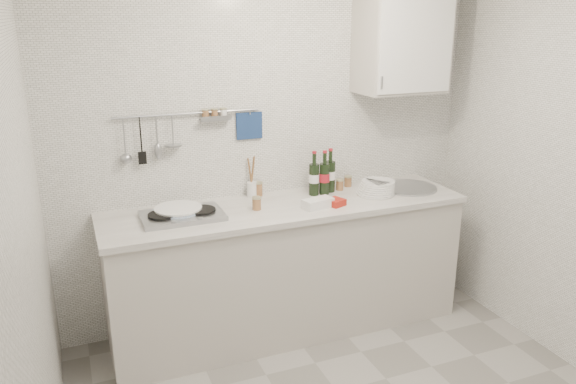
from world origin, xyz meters
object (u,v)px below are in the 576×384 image
object	(u,v)px
plate_stack_sink	(377,188)
wine_bottles	(323,172)
wall_cabinet	(402,41)
utensil_crock	(252,187)
plate_stack_hob	(177,212)

from	to	relation	value
plate_stack_sink	wine_bottles	world-z (taller)	wine_bottles
wall_cabinet	wine_bottles	size ratio (longest dim) A/B	2.26
wall_cabinet	utensil_crock	distance (m)	1.44
plate_stack_hob	wine_bottles	xyz separation A→B (m)	(1.04, 0.08, 0.13)
wall_cabinet	wine_bottles	bearing A→B (deg)	179.02
plate_stack_sink	wall_cabinet	bearing A→B (deg)	31.08
utensil_crock	wine_bottles	bearing A→B (deg)	-14.03
wall_cabinet	plate_stack_hob	world-z (taller)	wall_cabinet
utensil_crock	plate_stack_hob	bearing A→B (deg)	-160.44
plate_stack_hob	plate_stack_sink	distance (m)	1.40
plate_stack_hob	wine_bottles	world-z (taller)	wine_bottles
plate_stack_sink	utensil_crock	distance (m)	0.88
wall_cabinet	plate_stack_sink	size ratio (longest dim) A/B	2.44
plate_stack_hob	wine_bottles	size ratio (longest dim) A/B	1.05
plate_stack_hob	utensil_crock	xyz separation A→B (m)	(0.56, 0.20, 0.04)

